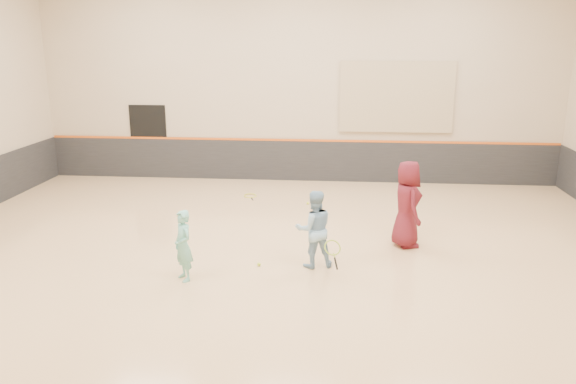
# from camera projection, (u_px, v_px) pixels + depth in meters

# --- Properties ---
(room) EXTENTS (15.04, 12.04, 6.22)m
(room) POSITION_uv_depth(u_px,v_px,m) (275.00, 214.00, 10.84)
(room) COLOR tan
(room) RESTS_ON ground
(wainscot_back) EXTENTS (14.90, 0.04, 1.20)m
(wainscot_back) POSITION_uv_depth(u_px,v_px,m) (298.00, 161.00, 16.63)
(wainscot_back) COLOR #232326
(wainscot_back) RESTS_ON floor
(accent_stripe) EXTENTS (14.90, 0.03, 0.06)m
(accent_stripe) POSITION_uv_depth(u_px,v_px,m) (298.00, 140.00, 16.46)
(accent_stripe) COLOR #D85914
(accent_stripe) RESTS_ON wall_back
(acoustic_panel) EXTENTS (3.20, 0.08, 2.00)m
(acoustic_panel) POSITION_uv_depth(u_px,v_px,m) (396.00, 97.00, 15.87)
(acoustic_panel) COLOR tan
(acoustic_panel) RESTS_ON wall_back
(doorway) EXTENTS (1.10, 0.05, 2.20)m
(doorway) POSITION_uv_depth(u_px,v_px,m) (149.00, 142.00, 16.90)
(doorway) COLOR black
(doorway) RESTS_ON floor
(girl) EXTENTS (0.52, 0.55, 1.26)m
(girl) POSITION_uv_depth(u_px,v_px,m) (183.00, 246.00, 9.68)
(girl) COLOR #72C7B7
(girl) RESTS_ON floor
(instructor) EXTENTS (0.83, 0.72, 1.45)m
(instructor) POSITION_uv_depth(u_px,v_px,m) (314.00, 229.00, 10.24)
(instructor) COLOR #8AB4D5
(instructor) RESTS_ON floor
(young_man) EXTENTS (0.76, 0.98, 1.76)m
(young_man) POSITION_uv_depth(u_px,v_px,m) (407.00, 204.00, 11.25)
(young_man) COLOR maroon
(young_man) RESTS_ON floor
(held_racket) EXTENTS (0.48, 0.48, 0.53)m
(held_racket) POSITION_uv_depth(u_px,v_px,m) (332.00, 248.00, 9.96)
(held_racket) COLOR #9ABD29
(held_racket) RESTS_ON instructor
(spare_racket) EXTENTS (0.76, 0.76, 0.09)m
(spare_racket) POSITION_uv_depth(u_px,v_px,m) (250.00, 195.00, 15.08)
(spare_racket) COLOR gold
(spare_racket) RESTS_ON floor
(ball_under_racket) EXTENTS (0.07, 0.07, 0.07)m
(ball_under_racket) POSITION_uv_depth(u_px,v_px,m) (259.00, 264.00, 10.42)
(ball_under_racket) COLOR #C9E334
(ball_under_racket) RESTS_ON floor
(ball_in_hand) EXTENTS (0.07, 0.07, 0.07)m
(ball_in_hand) POSITION_uv_depth(u_px,v_px,m) (416.00, 193.00, 11.09)
(ball_in_hand) COLOR #CEF037
(ball_in_hand) RESTS_ON young_man
(ball_beside_spare) EXTENTS (0.07, 0.07, 0.07)m
(ball_beside_spare) POSITION_uv_depth(u_px,v_px,m) (308.00, 203.00, 14.32)
(ball_beside_spare) COLOR #E6EF37
(ball_beside_spare) RESTS_ON floor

